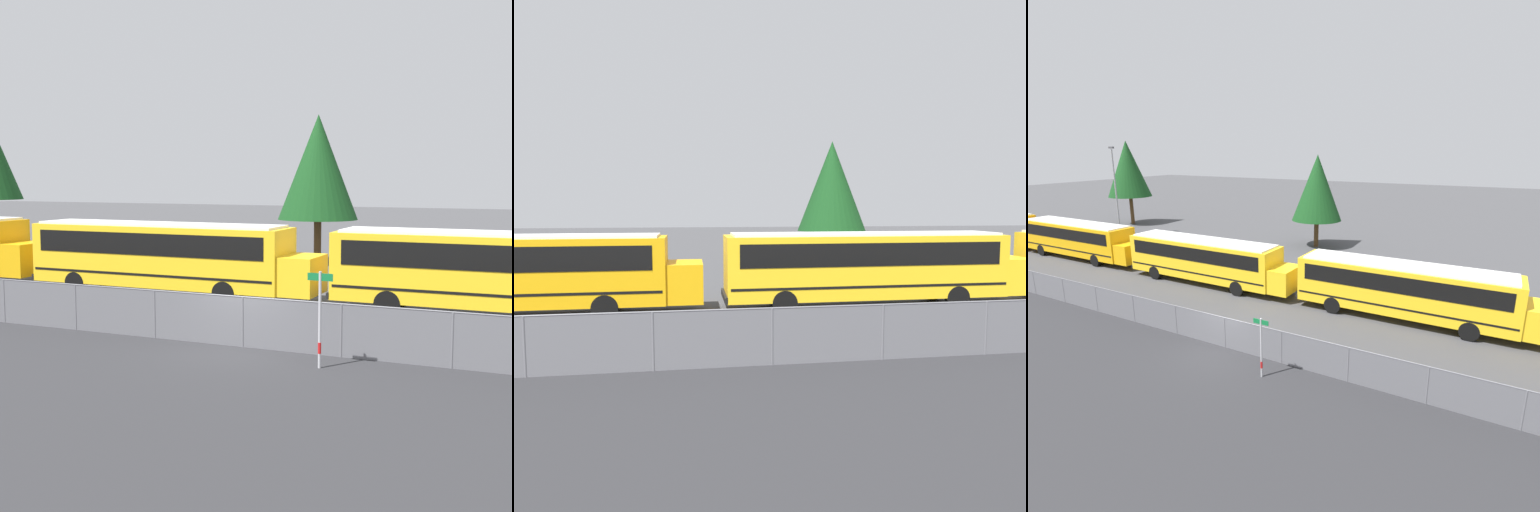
# 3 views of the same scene
# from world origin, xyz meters

# --- Properties ---
(ground_plane) EXTENTS (200.00, 200.00, 0.00)m
(ground_plane) POSITION_xyz_m (0.00, 0.00, 0.00)
(ground_plane) COLOR #424244
(road_strip) EXTENTS (156.41, 12.00, 0.01)m
(road_strip) POSITION_xyz_m (0.00, -6.00, 0.00)
(road_strip) COLOR #2B2B2D
(road_strip) RESTS_ON ground_plane
(fence) EXTENTS (122.48, 0.07, 1.55)m
(fence) POSITION_xyz_m (-0.00, -0.00, 0.79)
(fence) COLOR #9EA0A5
(fence) RESTS_ON ground_plane
(school_bus_3) EXTENTS (13.12, 2.46, 3.14)m
(school_bus_3) POSITION_xyz_m (-6.87, 7.12, 1.86)
(school_bus_3) COLOR yellow
(school_bus_3) RESTS_ON ground_plane
(school_bus_4) EXTENTS (13.12, 2.46, 3.14)m
(school_bus_4) POSITION_xyz_m (6.82, 7.41, 1.86)
(school_bus_4) COLOR yellow
(school_bus_4) RESTS_ON ground_plane
(street_sign) EXTENTS (0.70, 0.09, 2.61)m
(street_sign) POSITION_xyz_m (2.86, -1.35, 1.40)
(street_sign) COLOR #B7B7BC
(street_sign) RESTS_ON ground_plane
(tree_1) EXTENTS (4.71, 4.71, 8.72)m
(tree_1) POSITION_xyz_m (-4.62, 20.91, 5.64)
(tree_1) COLOR #51381E
(tree_1) RESTS_ON ground_plane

